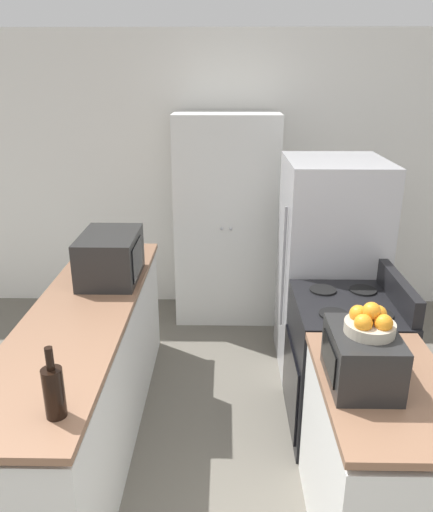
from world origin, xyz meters
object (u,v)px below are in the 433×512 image
at_px(stove, 343,366).
at_px(toaster_oven, 362,358).
at_px(fruit_bowl, 370,322).
at_px(wine_bottle, 54,391).
at_px(microwave, 110,257).
at_px(refrigerator, 328,268).
at_px(pantry_cabinet, 226,220).

xyz_separation_m(stove, toaster_oven, (-0.15, -0.84, 0.58)).
bearing_deg(fruit_bowl, stove, 81.15).
distance_m(stove, wine_bottle, 1.89).
bearing_deg(fruit_bowl, toaster_oven, -178.81).
bearing_deg(stove, microwave, 167.04).
bearing_deg(refrigerator, microwave, -164.26).
bearing_deg(pantry_cabinet, fruit_bowl, -76.07).
distance_m(stove, microwave, 1.68).
distance_m(microwave, toaster_oven, 1.82).
bearing_deg(pantry_cabinet, wine_bottle, -104.06).
height_order(refrigerator, microwave, refrigerator).
xyz_separation_m(pantry_cabinet, fruit_bowl, (0.62, -2.50, 0.26)).
relative_size(wine_bottle, toaster_oven, 0.83).
bearing_deg(pantry_cabinet, stove, -65.75).
xyz_separation_m(wine_bottle, fruit_bowl, (1.31, 0.26, 0.19)).
distance_m(refrigerator, toaster_oven, 1.65).
relative_size(microwave, toaster_oven, 1.40).
relative_size(stove, toaster_oven, 2.82).
height_order(refrigerator, toaster_oven, refrigerator).
bearing_deg(stove, pantry_cabinet, 114.25).
bearing_deg(pantry_cabinet, toaster_oven, -76.46).
xyz_separation_m(microwave, wine_bottle, (0.09, -1.44, -0.04)).
bearing_deg(stove, fruit_bowl, -98.85).
xyz_separation_m(refrigerator, microwave, (-1.56, -0.44, 0.24)).
bearing_deg(wine_bottle, microwave, 93.40).
distance_m(toaster_oven, fruit_bowl, 0.18).
bearing_deg(microwave, wine_bottle, -86.60).
height_order(microwave, wine_bottle, wine_bottle).
xyz_separation_m(toaster_oven, fruit_bowl, (0.02, 0.00, 0.18)).
bearing_deg(wine_bottle, refrigerator, 51.95).
distance_m(stove, fruit_bowl, 1.13).
height_order(wine_bottle, fruit_bowl, fruit_bowl).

